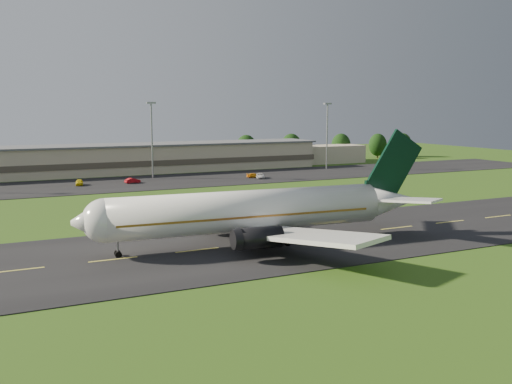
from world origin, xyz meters
name	(u,v)px	position (x,y,z in m)	size (l,w,h in m)	color
ground	(272,242)	(0.00, 0.00, 0.00)	(360.00, 360.00, 0.00)	#264511
taxiway	(272,242)	(0.00, 0.00, 0.05)	(220.00, 30.00, 0.10)	black
apron	(142,183)	(0.00, 72.00, 0.05)	(260.00, 30.00, 0.10)	black
airliner	(254,211)	(-2.82, -0.06, 4.66)	(51.29, 42.08, 15.57)	white
terminal	(142,159)	(6.40, 96.18, 3.99)	(145.00, 16.00, 8.40)	#C1B293
light_mast_centre	(152,131)	(5.00, 80.00, 12.74)	(2.40, 1.20, 20.35)	gray
light_mast_east	(327,128)	(60.00, 80.00, 12.74)	(2.40, 1.20, 20.35)	gray
tree_line	(236,150)	(40.81, 106.10, 5.00)	(192.36, 8.47, 9.93)	black
service_vehicle_a	(79,182)	(-15.14, 73.12, 0.83)	(1.72, 4.28, 1.46)	#D9C20C
service_vehicle_b	(133,181)	(-2.50, 71.55, 0.75)	(1.37, 3.93, 1.30)	#A20A12
service_vehicle_c	(260,176)	(30.78, 66.97, 0.76)	(2.19, 4.76, 1.32)	white
service_vehicle_d	(254,175)	(29.95, 68.86, 0.71)	(1.70, 4.17, 1.21)	orange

